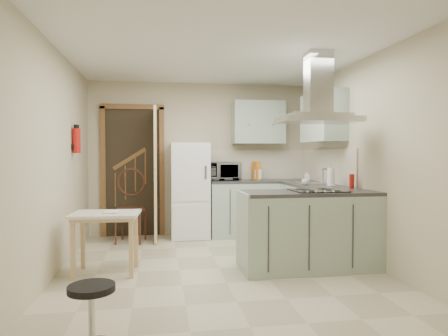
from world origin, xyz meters
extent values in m
plane|color=#C0B695|center=(0.00, 0.00, 0.00)|extent=(4.20, 4.20, 0.00)
plane|color=silver|center=(0.00, 0.00, 2.50)|extent=(4.20, 4.20, 0.00)
plane|color=#BEB393|center=(0.00, 2.10, 1.25)|extent=(3.60, 0.00, 3.60)
plane|color=#BEB393|center=(-1.80, 0.00, 1.25)|extent=(0.00, 4.20, 4.20)
plane|color=#BEB393|center=(1.80, 0.00, 1.25)|extent=(0.00, 4.20, 4.20)
cube|color=brown|center=(-1.10, 2.07, 1.05)|extent=(1.10, 0.12, 2.10)
cube|color=white|center=(-0.20, 1.80, 0.75)|extent=(0.60, 0.60, 1.50)
cube|color=#9EB2A0|center=(0.66, 1.80, 0.45)|extent=(1.08, 0.60, 0.90)
cube|color=#9EB2A0|center=(1.50, 1.12, 0.45)|extent=(0.60, 1.95, 0.90)
cube|color=beige|center=(0.96, 2.09, 1.15)|extent=(1.68, 0.02, 0.50)
cube|color=#9EB2A0|center=(0.95, 1.93, 1.85)|extent=(0.85, 0.35, 0.70)
cube|color=#9EB2A0|center=(1.62, 0.85, 1.85)|extent=(0.35, 0.90, 0.70)
cube|color=#9EB2A0|center=(1.02, -0.18, 0.45)|extent=(1.55, 0.65, 0.90)
cube|color=black|center=(1.12, -0.18, 0.91)|extent=(0.58, 0.50, 0.01)
cube|color=silver|center=(1.12, -0.18, 1.72)|extent=(0.90, 0.55, 0.10)
cube|color=silver|center=(1.50, 0.95, 0.91)|extent=(0.45, 0.40, 0.01)
cylinder|color=#B2140F|center=(-1.74, 0.90, 1.50)|extent=(0.10, 0.10, 0.32)
cube|color=tan|center=(-1.27, 0.02, 0.34)|extent=(0.76, 0.59, 0.68)
cube|color=#482818|center=(-1.10, 1.57, 0.50)|extent=(0.52, 0.52, 1.00)
cylinder|color=black|center=(-1.15, -1.72, 0.22)|extent=(0.42, 0.42, 0.43)
imported|color=black|center=(0.33, 1.87, 1.05)|extent=(0.60, 0.47, 0.30)
cylinder|color=white|center=(0.94, 1.85, 1.00)|extent=(0.15, 0.15, 0.19)
cube|color=orange|center=(0.91, 1.88, 1.05)|extent=(0.12, 0.21, 0.30)
imported|color=silver|center=(1.59, 1.37, 0.99)|extent=(0.09, 0.10, 0.17)
cylinder|color=white|center=(1.57, 0.45, 1.03)|extent=(0.10, 0.10, 0.25)
imported|color=silver|center=(1.31, 0.66, 0.94)|extent=(0.14, 0.14, 0.09)
cylinder|color=#B5180F|center=(1.70, 0.11, 0.99)|extent=(0.07, 0.07, 0.18)
imported|color=maroon|center=(-1.28, 0.00, 0.72)|extent=(0.15, 0.21, 0.09)
camera|label=1|loc=(-0.69, -4.54, 1.33)|focal=32.00mm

